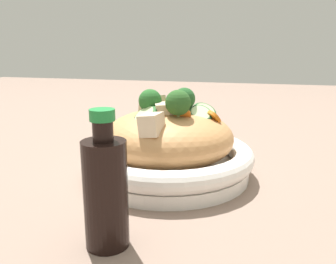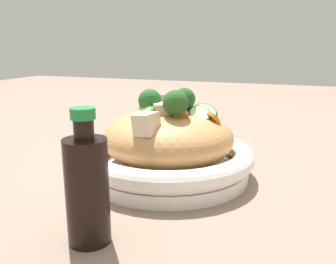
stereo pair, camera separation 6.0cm
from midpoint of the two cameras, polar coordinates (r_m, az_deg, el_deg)
The scene contains 8 objects.
ground_plane at distance 0.62m, azimuth 2.77°, elevation -6.98°, with size 3.00×3.00×0.00m, color #80695B.
serving_bowl at distance 0.61m, azimuth 2.81°, elevation -4.51°, with size 0.29×0.29×0.06m.
noodle_heap at distance 0.60m, azimuth 2.85°, elevation -0.89°, with size 0.22×0.22×0.10m.
broccoli_florets at distance 0.57m, azimuth 3.31°, elevation 4.80°, with size 0.10×0.09×0.05m.
carrot_coins at distance 0.60m, azimuth 5.82°, elevation 3.08°, with size 0.13×0.12×0.04m.
zucchini_slices at distance 0.59m, azimuth 4.94°, elevation 3.15°, with size 0.14×0.14×0.04m.
chicken_chunks at distance 0.57m, azimuth 0.65°, elevation 3.12°, with size 0.07×0.13×0.05m.
soy_sauce_bottle at distance 0.41m, azimuth -8.61°, elevation -8.79°, with size 0.05×0.05×0.16m.
Camera 2 is at (-0.20, 0.55, 0.22)m, focal length 38.39 mm.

